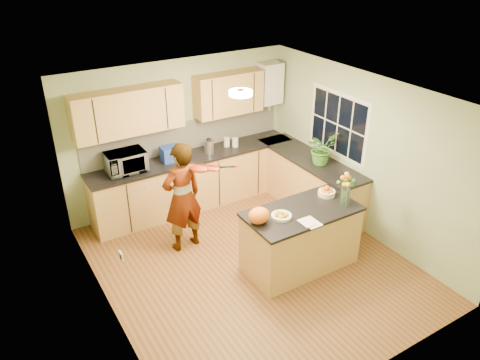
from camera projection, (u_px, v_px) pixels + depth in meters
floor at (251, 264)px, 6.75m from camera, size 4.50×4.50×0.00m
ceiling at (254, 96)px, 5.59m from camera, size 4.00×4.50×0.02m
wall_back at (180, 133)px, 7.87m from camera, size 4.00×0.02×2.50m
wall_front at (380, 284)px, 4.47m from camera, size 4.00×0.02×2.50m
wall_left at (103, 232)px, 5.24m from camera, size 0.02×4.50×2.50m
wall_right at (363, 155)px, 7.09m from camera, size 0.02×4.50×2.50m
back_counter at (196, 180)px, 8.05m from camera, size 3.64×0.62×0.94m
right_counter at (309, 183)px, 7.96m from camera, size 0.62×2.24×0.94m
splashback at (186, 135)px, 7.93m from camera, size 3.60×0.02×0.52m
upper_cabinets at (172, 104)px, 7.38m from camera, size 3.20×0.34×0.70m
boiler at (270, 83)px, 8.24m from camera, size 0.40×0.30×0.86m
window_right at (338, 125)px, 7.40m from camera, size 0.01×1.30×1.05m
light_switch at (121, 256)px, 4.77m from camera, size 0.02×0.09×0.09m
ceiling_lamp at (241, 93)px, 5.83m from camera, size 0.30×0.30×0.07m
peninsula_island at (300, 238)px, 6.53m from camera, size 1.59×0.81×0.91m
fruit_dish at (282, 215)px, 6.14m from camera, size 0.27×0.27×0.10m
orange_bowl at (327, 192)px, 6.65m from camera, size 0.24×0.24×0.14m
flower_vase at (347, 183)px, 6.30m from camera, size 0.28×0.28×0.51m
orange_bag at (259, 216)px, 5.99m from camera, size 0.36×0.34×0.22m
papers at (311, 222)px, 6.04m from camera, size 0.20×0.27×0.01m
violinist at (182, 197)px, 6.75m from camera, size 0.66×0.47×1.70m
violin at (200, 168)px, 6.44m from camera, size 0.71×0.62×0.18m
microwave at (126, 162)px, 7.21m from camera, size 0.60×0.41×0.33m
blue_box at (171, 154)px, 7.59m from camera, size 0.31×0.23×0.25m
kettle at (209, 146)px, 7.87m from camera, size 0.17×0.17×0.31m
jar_cream at (227, 142)px, 8.13m from camera, size 0.12×0.12×0.16m
jar_white at (235, 142)px, 8.12m from camera, size 0.11×0.11×0.16m
potted_plant at (321, 148)px, 7.44m from camera, size 0.54×0.49×0.53m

